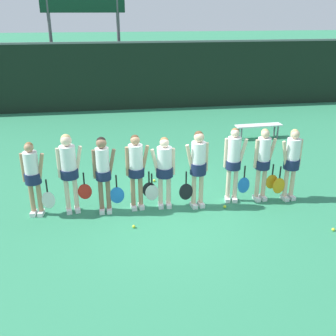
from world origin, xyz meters
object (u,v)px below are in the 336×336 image
object	(u,v)px
player_4	(164,167)
player_7	(263,160)
player_8	(292,159)
tennis_ball_2	(154,181)
player_0	(33,174)
player_6	(234,160)
player_2	(103,169)
player_3	(136,166)
player_5	(198,163)
tennis_ball_3	(134,226)
player_1	(69,167)
tennis_ball_1	(333,229)
tennis_ball_0	(225,207)
scoreboard	(83,10)
bench_courtside	(259,127)

from	to	relation	value
player_4	player_7	world-z (taller)	player_7
player_8	tennis_ball_2	bearing A→B (deg)	147.15
player_0	player_7	distance (m)	5.02
player_6	player_2	bearing A→B (deg)	-167.34
player_2	tennis_ball_2	world-z (taller)	player_2
player_3	player_5	bearing A→B (deg)	-11.73
player_4	tennis_ball_3	xyz separation A→B (m)	(-0.75, -0.84, -0.92)
player_2	player_6	bearing A→B (deg)	1.90
player_2	tennis_ball_3	size ratio (longest dim) A/B	25.88
player_6	player_5	bearing A→B (deg)	-159.03
player_1	tennis_ball_1	bearing A→B (deg)	-27.67
player_7	tennis_ball_0	world-z (taller)	player_7
tennis_ball_0	scoreboard	bearing A→B (deg)	107.17
player_1	player_3	distance (m)	1.42
tennis_ball_3	player_0	bearing A→B (deg)	156.24
tennis_ball_0	tennis_ball_1	size ratio (longest dim) A/B	1.06
bench_courtside	player_3	bearing A→B (deg)	-137.98
player_8	tennis_ball_0	distance (m)	1.85
player_3	player_0	bearing A→B (deg)	172.71
tennis_ball_1	tennis_ball_3	size ratio (longest dim) A/B	0.99
player_5	player_7	world-z (taller)	player_5
player_5	player_0	bearing A→B (deg)	170.00
player_2	tennis_ball_1	size ratio (longest dim) A/B	26.05
player_8	tennis_ball_2	distance (m)	3.43
bench_courtside	player_1	xyz separation A→B (m)	(-5.91, -4.40, 0.66)
player_1	tennis_ball_0	xyz separation A→B (m)	(3.35, -0.36, -1.03)
tennis_ball_2	scoreboard	bearing A→B (deg)	101.91
player_5	player_6	distance (m)	0.87
player_2	player_4	world-z (taller)	player_2
player_1	player_4	xyz separation A→B (m)	(2.02, -0.07, -0.11)
player_7	tennis_ball_0	distance (m)	1.37
tennis_ball_3	tennis_ball_1	bearing A→B (deg)	-10.32
player_2	tennis_ball_2	size ratio (longest dim) A/B	25.38
scoreboard	player_7	size ratio (longest dim) A/B	3.04
scoreboard	player_1	distance (m)	10.74
player_2	scoreboard	bearing A→B (deg)	93.46
player_0	player_6	distance (m)	4.34
tennis_ball_1	tennis_ball_2	bearing A→B (deg)	138.11
player_3	player_7	world-z (taller)	player_7
player_2	tennis_ball_3	xyz separation A→B (m)	(0.55, -0.79, -0.97)
scoreboard	tennis_ball_2	distance (m)	10.05
player_1	player_4	bearing A→B (deg)	-12.39
player_0	bench_courtside	bearing A→B (deg)	40.98
scoreboard	tennis_ball_2	xyz separation A→B (m)	(1.90, -9.02, -4.02)
scoreboard	player_3	distance (m)	10.90
player_2	tennis_ball_2	bearing A→B (deg)	48.92
player_5	tennis_ball_3	size ratio (longest dim) A/B	26.62
player_1	player_3	xyz separation A→B (m)	(1.41, -0.06, -0.06)
player_2	player_3	world-z (taller)	player_2
player_8	player_3	bearing A→B (deg)	171.70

